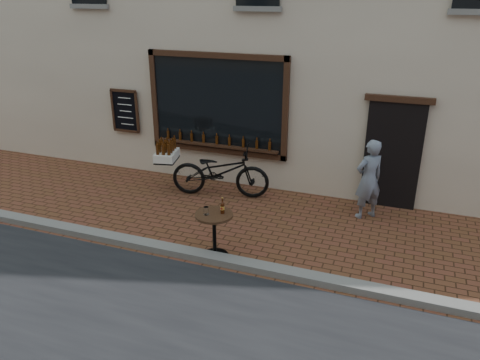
% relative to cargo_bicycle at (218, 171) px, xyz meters
% --- Properties ---
extents(ground, '(90.00, 90.00, 0.00)m').
position_rel_cargo_bicycle_xyz_m(ground, '(1.60, -2.73, -0.57)').
color(ground, brown).
rests_on(ground, ground).
extents(kerb, '(90.00, 0.25, 0.12)m').
position_rel_cargo_bicycle_xyz_m(kerb, '(1.60, -2.53, -0.51)').
color(kerb, slate).
rests_on(kerb, ground).
extents(cargo_bicycle, '(2.54, 1.17, 1.20)m').
position_rel_cargo_bicycle_xyz_m(cargo_bicycle, '(0.00, 0.00, 0.00)').
color(cargo_bicycle, black).
rests_on(cargo_bicycle, ground).
extents(bistro_table, '(0.63, 0.63, 1.09)m').
position_rel_cargo_bicycle_xyz_m(bistro_table, '(0.92, -2.38, 0.01)').
color(bistro_table, black).
rests_on(bistro_table, ground).
extents(pedestrian, '(0.69, 0.67, 1.60)m').
position_rel_cargo_bicycle_xyz_m(pedestrian, '(3.14, 0.04, 0.23)').
color(pedestrian, slate).
rests_on(pedestrian, ground).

